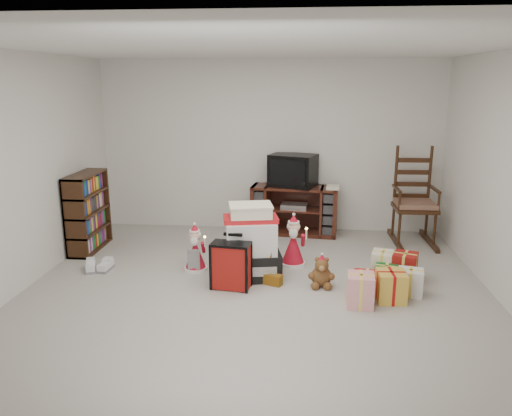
# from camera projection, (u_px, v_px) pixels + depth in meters

# --- Properties ---
(room) EXTENTS (5.01, 5.01, 2.51)m
(room) POSITION_uv_depth(u_px,v_px,m) (255.00, 179.00, 4.94)
(room) COLOR #A5A097
(room) RESTS_ON ground
(tv_stand) EXTENTS (1.28, 0.57, 0.71)m
(tv_stand) POSITION_uv_depth(u_px,v_px,m) (294.00, 210.00, 7.30)
(tv_stand) COLOR #451E13
(tv_stand) RESTS_ON floor
(bookshelf) EXTENTS (0.28, 0.84, 1.03)m
(bookshelf) POSITION_uv_depth(u_px,v_px,m) (88.00, 213.00, 6.57)
(bookshelf) COLOR #341C0E
(bookshelf) RESTS_ON floor
(rocking_chair) EXTENTS (0.56, 0.92, 1.38)m
(rocking_chair) POSITION_uv_depth(u_px,v_px,m) (413.00, 209.00, 6.90)
(rocking_chair) COLOR #341C0E
(rocking_chair) RESTS_ON floor
(gift_pile) EXTENTS (0.75, 0.60, 0.84)m
(gift_pile) POSITION_uv_depth(u_px,v_px,m) (251.00, 246.00, 5.65)
(gift_pile) COLOR black
(gift_pile) RESTS_ON floor
(red_suitcase) EXTENTS (0.42, 0.26, 0.60)m
(red_suitcase) POSITION_uv_depth(u_px,v_px,m) (231.00, 265.00, 5.36)
(red_suitcase) COLOR maroon
(red_suitcase) RESTS_ON floor
(stocking) EXTENTS (0.34, 0.24, 0.66)m
(stocking) POSITION_uv_depth(u_px,v_px,m) (263.00, 253.00, 5.55)
(stocking) COLOR #0B6B14
(stocking) RESTS_ON floor
(teddy_bear) EXTENTS (0.22, 0.20, 0.33)m
(teddy_bear) POSITION_uv_depth(u_px,v_px,m) (321.00, 274.00, 5.44)
(teddy_bear) COLOR brown
(teddy_bear) RESTS_ON floor
(santa_figurine) EXTENTS (0.31, 0.30, 0.64)m
(santa_figurine) POSITION_uv_depth(u_px,v_px,m) (293.00, 246.00, 6.05)
(santa_figurine) COLOR #AF1224
(santa_figurine) RESTS_ON floor
(mrs_claus_figurine) EXTENTS (0.28, 0.26, 0.57)m
(mrs_claus_figurine) POSITION_uv_depth(u_px,v_px,m) (195.00, 252.00, 5.90)
(mrs_claus_figurine) COLOR #AF1224
(mrs_claus_figurine) RESTS_ON floor
(sneaker_pair) EXTENTS (0.34, 0.29, 0.09)m
(sneaker_pair) POSITION_uv_depth(u_px,v_px,m) (98.00, 267.00, 5.92)
(sneaker_pair) COLOR silver
(sneaker_pair) RESTS_ON floor
(gift_cluster) EXTENTS (0.75, 1.09, 0.25)m
(gift_cluster) POSITION_uv_depth(u_px,v_px,m) (385.00, 279.00, 5.34)
(gift_cluster) COLOR red
(gift_cluster) RESTS_ON floor
(crt_television) EXTENTS (0.74, 0.64, 0.46)m
(crt_television) POSITION_uv_depth(u_px,v_px,m) (293.00, 170.00, 7.17)
(crt_television) COLOR black
(crt_television) RESTS_ON tv_stand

